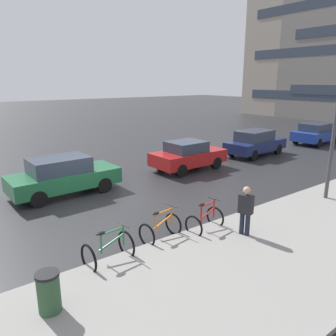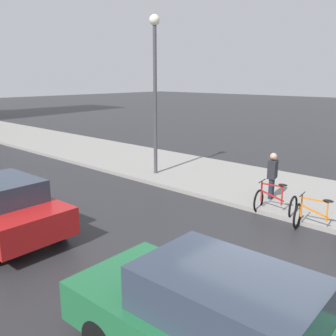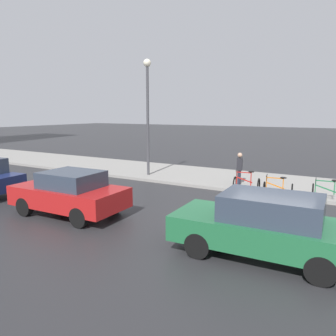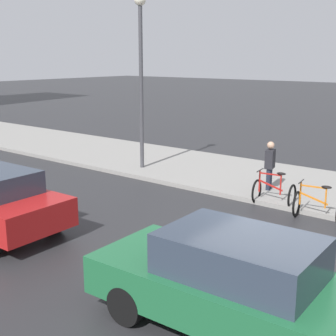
# 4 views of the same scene
# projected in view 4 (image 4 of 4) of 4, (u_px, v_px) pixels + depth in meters

# --- Properties ---
(ground_plane) EXTENTS (140.00, 140.00, 0.00)m
(ground_plane) POSITION_uv_depth(u_px,v_px,m) (271.00, 271.00, 9.18)
(ground_plane) COLOR #28282B
(sidewalk_kerb) EXTENTS (4.80, 60.00, 0.14)m
(sidewalk_kerb) POSITION_uv_depth(u_px,v_px,m) (119.00, 154.00, 19.79)
(sidewalk_kerb) COLOR gray
(sidewalk_kerb) RESTS_ON ground
(bicycle_second) EXTENTS (0.84, 1.22, 0.98)m
(bicycle_second) POSITION_uv_depth(u_px,v_px,m) (317.00, 205.00, 11.97)
(bicycle_second) COLOR black
(bicycle_second) RESTS_ON ground
(bicycle_third) EXTENTS (0.83, 1.17, 0.99)m
(bicycle_third) POSITION_uv_depth(u_px,v_px,m) (274.00, 192.00, 13.12)
(bicycle_third) COLOR black
(bicycle_third) RESTS_ON ground
(car_green) EXTENTS (2.00, 4.42, 1.57)m
(car_green) POSITION_uv_depth(u_px,v_px,m) (232.00, 282.00, 7.03)
(car_green) COLOR #1E6038
(car_green) RESTS_ON ground
(pedestrian) EXTENTS (0.44, 0.33, 1.62)m
(pedestrian) POSITION_uv_depth(u_px,v_px,m) (270.00, 165.00, 14.16)
(pedestrian) COLOR #1E2333
(pedestrian) RESTS_ON ground
(streetlamp) EXTENTS (0.40, 0.40, 6.19)m
(streetlamp) POSITION_uv_depth(u_px,v_px,m) (141.00, 59.00, 16.31)
(streetlamp) COLOR #424247
(streetlamp) RESTS_ON ground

